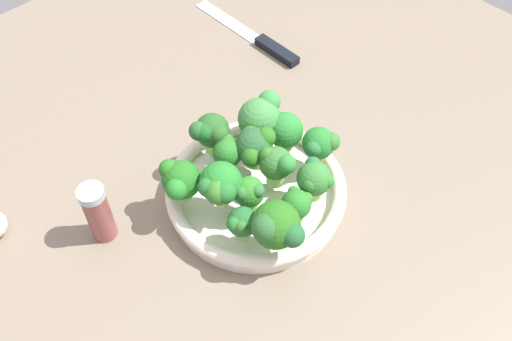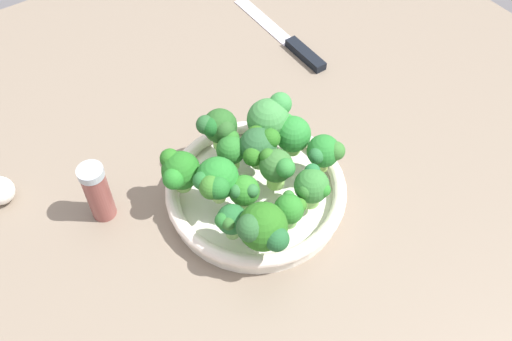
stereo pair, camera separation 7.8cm
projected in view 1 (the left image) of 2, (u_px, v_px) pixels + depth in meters
The scene contains 18 objects.
ground_plane at pixel (257, 182), 87.26cm from camera, with size 130.00×130.00×2.50cm, color #7B6C5B.
bowl at pixel (256, 191), 82.31cm from camera, with size 26.28×26.28×3.67cm.
broccoli_floret_0 at pixel (255, 146), 79.76cm from camera, with size 6.27×5.77×6.85cm.
broccoli_floret_1 at pixel (180, 181), 76.41cm from camera, with size 6.03×5.91×6.39cm.
broccoli_floret_2 at pixel (314, 179), 76.86cm from camera, with size 5.31×5.04×6.12cm.
broccoli_floret_3 at pixel (277, 164), 77.92cm from camera, with size 4.74×5.60×6.74cm.
broccoli_floret_4 at pixel (320, 144), 80.69cm from camera, with size 5.39×5.08×6.12cm.
broccoli_floret_5 at pixel (242, 223), 72.52cm from camera, with size 4.41×4.05×5.55cm.
broccoli_floret_6 at pixel (211, 132), 81.25cm from camera, with size 6.05×5.74×6.86cm.
broccoli_floret_7 at pixel (220, 186), 74.69cm from camera, with size 6.49×6.64×7.51cm.
broccoli_floret_8 at pixel (276, 226), 70.58cm from camera, with size 6.83×7.44×7.87cm.
broccoli_floret_9 at pixel (261, 116), 82.64cm from camera, with size 7.31×6.30×7.95cm.
broccoli_floret_10 at pixel (297, 204), 75.15cm from camera, with size 4.44×4.27×5.10cm.
broccoli_floret_11 at pixel (283, 129), 82.93cm from camera, with size 5.38×6.45×6.17cm.
broccoli_floret_12 at pixel (228, 152), 80.21cm from camera, with size 4.27×4.51×5.54cm.
broccoli_floret_13 at pixel (249, 193), 75.72cm from camera, with size 4.47×4.39×5.63cm.
knife at pixel (259, 40), 106.25cm from camera, with size 2.72×26.62×1.50cm.
pepper_shaker at pixel (98, 213), 76.09cm from camera, with size 3.62×3.62×9.98cm.
Camera 1 is at (37.21, 38.13, 67.88)cm, focal length 39.64 mm.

